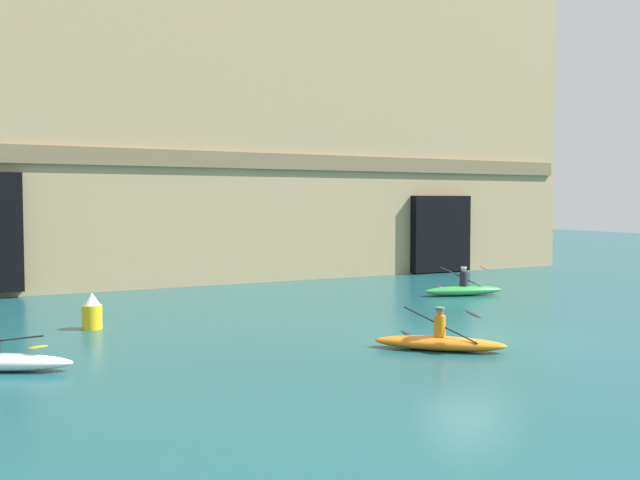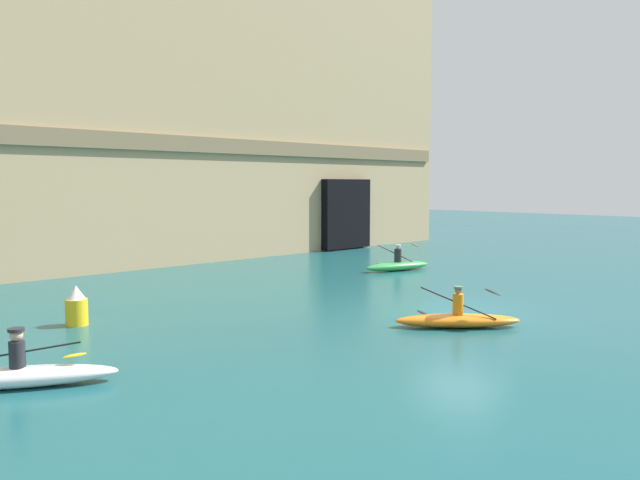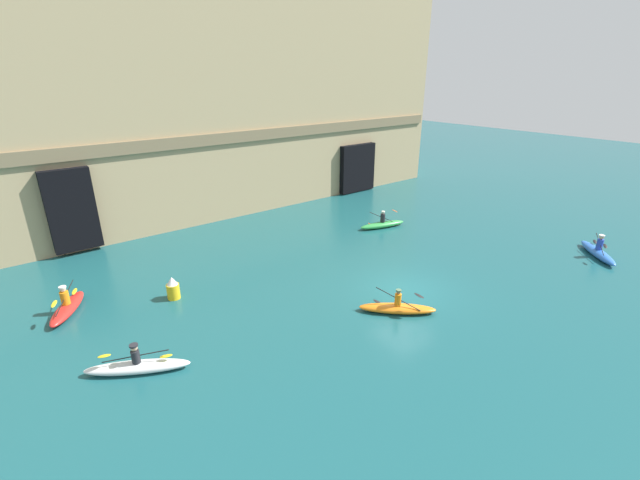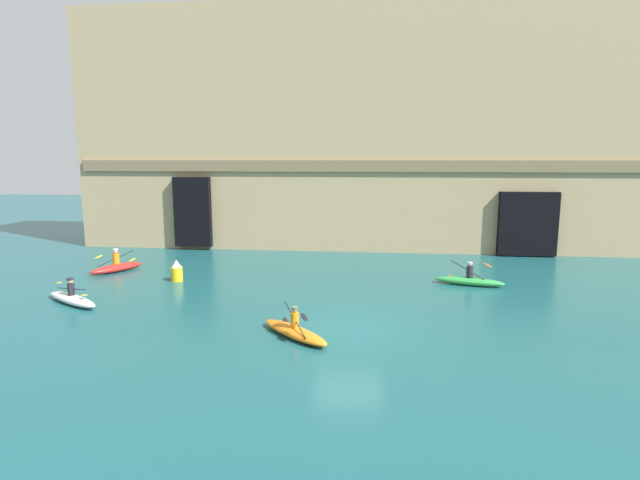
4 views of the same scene
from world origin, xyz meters
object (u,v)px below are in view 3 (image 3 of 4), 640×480
(kayak_green, at_px, (382,224))
(kayak_red, at_px, (67,307))
(kayak_orange, at_px, (397,308))
(marker_buoy, at_px, (173,289))
(kayak_white, at_px, (137,366))
(kayak_blue, at_px, (598,252))

(kayak_green, bearing_deg, kayak_red, -167.87)
(kayak_orange, distance_m, marker_buoy, 10.06)
(kayak_white, xyz_separation_m, kayak_green, (17.21, 5.00, 0.01))
(kayak_red, relative_size, marker_buoy, 2.73)
(kayak_red, bearing_deg, kayak_green, -61.57)
(kayak_white, relative_size, kayak_orange, 1.16)
(kayak_white, relative_size, marker_buoy, 3.16)
(kayak_red, distance_m, marker_buoy, 4.35)
(kayak_blue, relative_size, kayak_orange, 1.04)
(kayak_blue, bearing_deg, kayak_red, -72.65)
(kayak_blue, bearing_deg, kayak_orange, -59.43)
(kayak_green, xyz_separation_m, marker_buoy, (-14.34, -0.75, 0.26))
(kayak_white, height_order, marker_buoy, kayak_white)
(kayak_green, xyz_separation_m, kayak_red, (-18.38, 0.86, 0.03))
(kayak_green, bearing_deg, kayak_white, -148.99)
(kayak_orange, bearing_deg, marker_buoy, -2.13)
(kayak_orange, height_order, marker_buoy, kayak_orange)
(kayak_white, xyz_separation_m, marker_buoy, (2.87, 4.26, 0.27))
(kayak_green, height_order, marker_buoy, kayak_green)
(kayak_white, bearing_deg, kayak_red, 131.73)
(kayak_white, distance_m, kayak_red, 5.98)
(kayak_white, distance_m, kayak_blue, 23.96)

